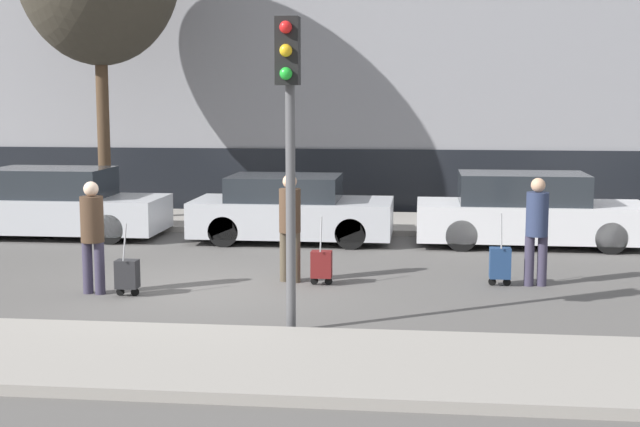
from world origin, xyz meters
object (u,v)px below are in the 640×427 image
(trolley_center, at_px, (321,264))
(traffic_light, at_px, (289,111))
(parked_car_0, at_px, (58,205))
(parked_car_1, at_px, (291,210))
(parked_car_2, at_px, (528,212))
(pedestrian_center, at_px, (290,221))
(trolley_right, at_px, (500,263))
(pedestrian_right, at_px, (537,225))
(parked_bicycle, at_px, (536,206))
(pedestrian_left, at_px, (92,230))
(trolley_left, at_px, (127,274))

(trolley_center, height_order, traffic_light, traffic_light)
(parked_car_0, xyz_separation_m, parked_car_1, (4.90, 0.01, -0.04))
(parked_car_2, height_order, pedestrian_center, pedestrian_center)
(trolley_right, bearing_deg, parked_car_2, 77.35)
(parked_car_0, relative_size, pedestrian_right, 2.57)
(parked_bicycle, bearing_deg, parked_car_1, -155.58)
(pedestrian_left, distance_m, pedestrian_right, 6.72)
(parked_car_0, distance_m, traffic_light, 9.40)
(pedestrian_right, bearing_deg, pedestrian_center, 175.93)
(parked_car_0, relative_size, traffic_light, 1.12)
(parked_car_0, bearing_deg, parked_car_1, 0.10)
(parked_bicycle, bearing_deg, trolley_left, -131.97)
(traffic_light, relative_size, parked_bicycle, 2.18)
(parked_car_0, xyz_separation_m, pedestrian_center, (5.47, -3.95, 0.30))
(traffic_light, bearing_deg, parked_car_0, 130.22)
(pedestrian_right, height_order, parked_bicycle, pedestrian_right)
(parked_car_2, height_order, trolley_left, parked_car_2)
(parked_car_2, xyz_separation_m, trolley_right, (-0.86, -3.85, -0.31))
(trolley_left, distance_m, trolley_right, 5.67)
(parked_car_2, bearing_deg, parked_bicycle, 79.52)
(pedestrian_left, height_order, pedestrian_right, same)
(trolley_left, xyz_separation_m, pedestrian_right, (6.05, 1.41, 0.63))
(pedestrian_right, bearing_deg, traffic_light, -142.73)
(parked_car_2, xyz_separation_m, pedestrian_right, (-0.32, -3.79, 0.29))
(trolley_left, height_order, trolley_right, trolley_right)
(pedestrian_right, relative_size, trolley_right, 1.48)
(pedestrian_right, relative_size, traffic_light, 0.44)
(parked_car_2, relative_size, pedestrian_left, 2.64)
(parked_car_0, height_order, trolley_left, parked_car_0)
(pedestrian_center, bearing_deg, parked_car_2, -117.41)
(parked_car_2, height_order, pedestrian_left, pedestrian_left)
(parked_car_1, height_order, pedestrian_center, pedestrian_center)
(pedestrian_right, distance_m, trolley_right, 0.81)
(pedestrian_left, xyz_separation_m, pedestrian_right, (6.59, 1.32, 0.00))
(pedestrian_left, bearing_deg, parked_car_1, -103.97)
(parked_car_0, relative_size, parked_bicycle, 2.44)
(parked_car_0, xyz_separation_m, pedestrian_left, (2.70, -5.13, 0.28))
(trolley_right, bearing_deg, trolley_center, -174.72)
(trolley_left, bearing_deg, parked_car_0, 121.82)
(trolley_right, bearing_deg, pedestrian_left, -168.25)
(parked_car_0, distance_m, trolley_left, 6.16)
(pedestrian_center, xyz_separation_m, pedestrian_right, (3.82, 0.13, -0.02))
(parked_car_1, bearing_deg, traffic_light, -81.74)
(trolley_right, bearing_deg, parked_car_0, 156.10)
(pedestrian_left, relative_size, trolley_left, 1.56)
(pedestrian_right, height_order, trolley_right, pedestrian_right)
(pedestrian_center, relative_size, trolley_center, 1.59)
(pedestrian_left, distance_m, pedestrian_center, 3.02)
(parked_car_0, bearing_deg, trolley_left, -58.18)
(trolley_left, relative_size, parked_bicycle, 0.61)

